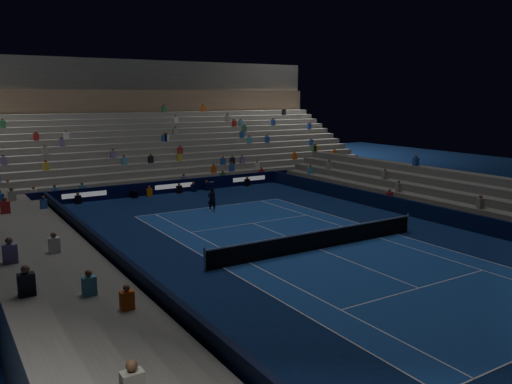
{
  "coord_description": "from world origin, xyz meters",
  "views": [
    {
      "loc": [
        -16.09,
        -19.83,
        7.62
      ],
      "look_at": [
        0.0,
        6.0,
        2.0
      ],
      "focal_mm": 36.61,
      "sensor_mm": 36.0,
      "label": 1
    }
  ],
  "objects": [
    {
      "name": "court_surface",
      "position": [
        0.0,
        0.0,
        0.01
      ],
      "size": [
        10.97,
        23.77,
        0.01
      ],
      "primitive_type": "cube",
      "color": "#1B4495",
      "rests_on": "ground"
    },
    {
      "name": "grandstand_west",
      "position": [
        -13.17,
        0.0,
        0.92
      ],
      "size": [
        5.0,
        37.0,
        2.5
      ],
      "color": "#61615C",
      "rests_on": "ground"
    },
    {
      "name": "sponsor_barrier_west",
      "position": [
        -9.7,
        0.0,
        0.5
      ],
      "size": [
        0.25,
        37.0,
        1.0
      ],
      "primitive_type": "cube",
      "color": "black",
      "rests_on": "ground"
    },
    {
      "name": "grandstand_east",
      "position": [
        13.17,
        0.0,
        0.92
      ],
      "size": [
        5.0,
        37.0,
        2.5
      ],
      "color": "slate",
      "rests_on": "ground"
    },
    {
      "name": "tennis_net",
      "position": [
        0.0,
        0.0,
        0.5
      ],
      "size": [
        12.9,
        0.1,
        1.1
      ],
      "color": "#B2B2B7",
      "rests_on": "ground"
    },
    {
      "name": "grandstand_main",
      "position": [
        0.0,
        27.9,
        3.38
      ],
      "size": [
        44.0,
        15.2,
        11.2
      ],
      "color": "gray",
      "rests_on": "ground"
    },
    {
      "name": "sponsor_barrier_far",
      "position": [
        0.0,
        18.5,
        0.5
      ],
      "size": [
        44.0,
        0.25,
        1.0
      ],
      "primitive_type": "cube",
      "color": "black",
      "rests_on": "ground"
    },
    {
      "name": "ground",
      "position": [
        0.0,
        0.0,
        0.0
      ],
      "size": [
        90.0,
        90.0,
        0.0
      ],
      "primitive_type": "plane",
      "color": "#0C1E4A",
      "rests_on": "ground"
    },
    {
      "name": "tennis_player",
      "position": [
        -0.53,
        10.74,
        0.81
      ],
      "size": [
        0.63,
        0.45,
        1.61
      ],
      "primitive_type": "imported",
      "rotation": [
        0.0,
        0.0,
        3.03
      ],
      "color": "black",
      "rests_on": "ground"
    },
    {
      "name": "broadcast_camera",
      "position": [
        -3.39,
        18.03,
        0.28
      ],
      "size": [
        0.5,
        0.89,
        0.53
      ],
      "color": "black",
      "rests_on": "ground"
    },
    {
      "name": "sponsor_barrier_east",
      "position": [
        9.7,
        0.0,
        0.5
      ],
      "size": [
        0.25,
        37.0,
        1.0
      ],
      "primitive_type": "cube",
      "color": "black",
      "rests_on": "ground"
    }
  ]
}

